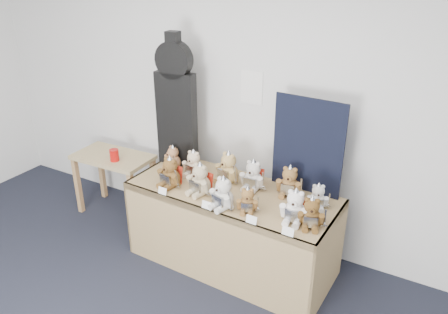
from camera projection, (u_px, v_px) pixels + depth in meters
The scene contains 22 objects.
room_shell at pixel (251, 88), 3.83m from camera, with size 6.00×6.00×6.00m.
display_table at pixel (228, 211), 3.69m from camera, with size 1.81×0.80×0.74m.
side_table at pixel (114, 166), 4.55m from camera, with size 0.82×0.48×0.67m.
guitar_case at pixel (176, 103), 3.93m from camera, with size 0.38×0.14×1.23m.
navy_board at pixel (308, 146), 3.53m from camera, with size 0.61×0.02×0.81m, color black.
red_cup at pixel (114, 155), 4.36m from camera, with size 0.09×0.09×0.12m, color #B70F0C.
teddy_front_far_left at pixel (170, 173), 3.72m from camera, with size 0.24×0.22×0.30m.
teddy_front_left at pixel (200, 180), 3.60m from camera, with size 0.25×0.23×0.31m.
teddy_front_centre at pixel (223, 194), 3.39m from camera, with size 0.24×0.22×0.30m.
teddy_front_right at pixel (247, 201), 3.35m from camera, with size 0.19×0.18×0.23m.
teddy_front_far_right at pixel (295, 207), 3.21m from camera, with size 0.24×0.21×0.30m.
teddy_front_end at pixel (311, 214), 3.15m from camera, with size 0.22×0.21×0.27m.
teddy_back_left at pixel (193, 164), 3.90m from camera, with size 0.22×0.17×0.27m.
teddy_back_centre_left at pixel (228, 169), 3.79m from camera, with size 0.25×0.23×0.31m.
teddy_back_centre_right at pixel (253, 176), 3.67m from camera, with size 0.24×0.20×0.29m.
teddy_back_right at pixel (289, 182), 3.58m from camera, with size 0.24×0.20×0.29m.
teddy_back_end at pixel (318, 197), 3.40m from camera, with size 0.19×0.18×0.23m.
teddy_back_far_left at pixel (173, 158), 4.04m from camera, with size 0.19×0.20×0.25m.
entry_card_a at pixel (162, 191), 3.61m from camera, with size 0.08×0.00×0.06m, color white.
entry_card_b at pixel (207, 205), 3.40m from camera, with size 0.09×0.00×0.06m, color white.
entry_card_c at pixel (251, 220), 3.22m from camera, with size 0.09×0.00×0.06m, color white.
entry_card_d at pixel (288, 231), 3.08m from camera, with size 0.09×0.00×0.06m, color white.
Camera 1 is at (1.74, -0.88, 2.54)m, focal length 35.00 mm.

